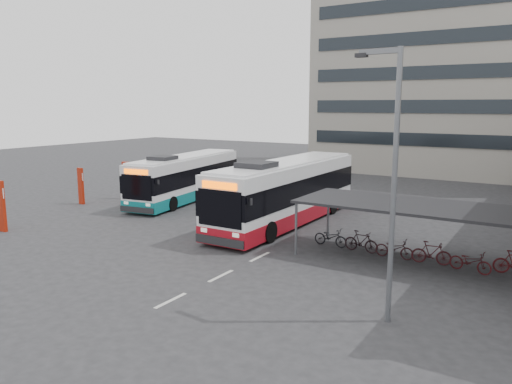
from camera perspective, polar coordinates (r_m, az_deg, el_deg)
The scene contains 11 objects.
ground at distance 24.03m, azimuth -4.70°, elevation -6.46°, with size 120.00×120.00×0.00m, color #28282B.
bike_shelter at distance 22.76m, azimuth 17.48°, elevation -4.08°, with size 10.00×4.00×2.54m.
office_block at distance 55.32m, azimuth 24.48°, elevation 15.04°, with size 30.00×15.00×25.00m, color gray.
road_markings at distance 20.31m, azimuth -4.05°, elevation -9.55°, with size 0.15×7.60×0.01m.
bus_main at distance 28.71m, azimuth 3.46°, elevation -0.04°, with size 2.92×13.13×3.87m.
bus_teal at distance 36.05m, azimuth -8.01°, elevation 1.61°, with size 4.25×11.89×3.44m.
pedestrian at distance 27.88m, azimuth -2.70°, elevation -2.15°, with size 0.68×0.45×1.86m, color black.
lamp_post at distance 15.61m, azimuth 15.20°, elevation 2.36°, with size 1.49×0.28×8.44m.
sign_totem_south at distance 30.11m, azimuth -27.11°, elevation -1.37°, with size 0.60×0.19×2.79m.
sign_totem_mid at distance 36.31m, azimuth -19.39°, elevation 0.71°, with size 0.54×0.22×2.51m.
sign_totem_north at distance 37.36m, azimuth -14.62°, elevation 1.36°, with size 0.58×0.30×2.71m.
Camera 1 is at (13.78, -18.47, 6.79)m, focal length 35.00 mm.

